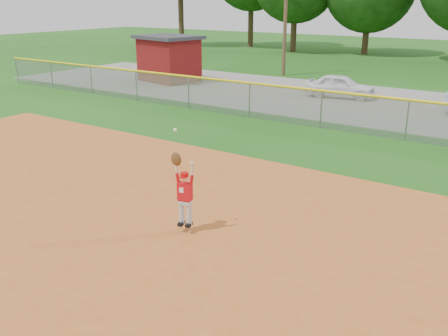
# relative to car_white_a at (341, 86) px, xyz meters

# --- Properties ---
(ground) EXTENTS (120.00, 120.00, 0.00)m
(ground) POSITION_rel_car_white_a_xyz_m (1.76, -16.45, -0.63)
(ground) COLOR #1B5112
(ground) RESTS_ON ground
(clay_infield) EXTENTS (24.00, 16.00, 0.04)m
(clay_infield) POSITION_rel_car_white_a_xyz_m (1.76, -19.45, -0.61)
(clay_infield) COLOR #AB541E
(clay_infield) RESTS_ON ground
(parking_strip) EXTENTS (44.00, 10.00, 0.03)m
(parking_strip) POSITION_rel_car_white_a_xyz_m (1.76, -0.45, -0.61)
(parking_strip) COLOR slate
(parking_strip) RESTS_ON ground
(car_white_a) EXTENTS (3.70, 2.00, 1.20)m
(car_white_a) POSITION_rel_car_white_a_xyz_m (0.00, 0.00, 0.00)
(car_white_a) COLOR white
(car_white_a) RESTS_ON parking_strip
(utility_shed) EXTENTS (4.24, 3.60, 2.80)m
(utility_shed) POSITION_rel_car_white_a_xyz_m (-10.85, -0.83, 0.80)
(utility_shed) COLOR #5B0D0D
(utility_shed) RESTS_ON ground
(outfield_fence) EXTENTS (40.06, 0.10, 1.55)m
(outfield_fence) POSITION_rel_car_white_a_xyz_m (1.76, -6.45, 0.25)
(outfield_fence) COLOR gray
(outfield_fence) RESTS_ON ground
(power_lines) EXTENTS (19.40, 0.24, 9.00)m
(power_lines) POSITION_rel_car_white_a_xyz_m (2.76, 5.55, 4.05)
(power_lines) COLOR #4C3823
(power_lines) RESTS_ON ground
(ballplayer) EXTENTS (0.55, 0.28, 2.18)m
(ballplayer) POSITION_rel_car_white_a_xyz_m (3.17, -16.92, 0.39)
(ballplayer) COLOR silver
(ballplayer) RESTS_ON ground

